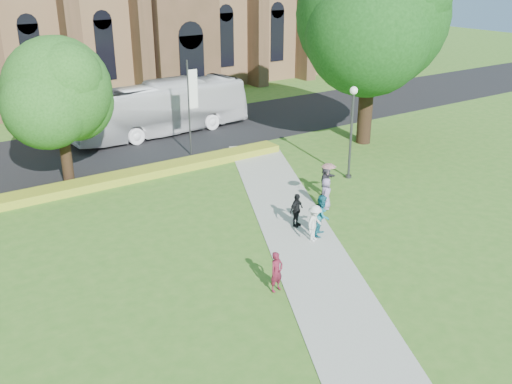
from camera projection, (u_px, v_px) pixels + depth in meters
ground at (321, 259)px, 23.71m from camera, size 160.00×160.00×0.00m
road at (132, 142)px, 39.04m from camera, size 160.00×10.00×0.02m
footpath at (306, 249)px, 24.47m from camera, size 15.58×28.54×0.04m
flower_hedge at (146, 173)px, 32.71m from camera, size 18.00×1.40×0.45m
streetlamp at (352, 122)px, 31.36m from camera, size 0.44×0.44×5.24m
large_tree at (372, 15)px, 35.77m from camera, size 9.60×9.60×13.20m
street_tree_1 at (57, 91)px, 29.75m from camera, size 5.60×5.60×8.05m
banner_pole_0 at (190, 103)px, 35.19m from camera, size 0.70×0.10×6.00m
tour_coach at (159, 109)px, 40.14m from camera, size 13.36×3.79×3.68m
pedestrian_0 at (277, 272)px, 21.06m from camera, size 0.63×0.47×1.58m
pedestrian_1 at (322, 215)px, 25.37m from camera, size 1.17×1.11×1.90m
pedestrian_2 at (315, 223)px, 24.89m from camera, size 1.23×1.00×1.66m
pedestrian_3 at (296, 210)px, 26.25m from camera, size 1.01×0.64×1.61m
pedestrian_4 at (326, 193)px, 28.15m from camera, size 0.91×0.91×1.59m
pedestrian_5 at (326, 180)px, 29.81m from camera, size 1.57×1.11×1.63m
parasol at (328, 171)px, 27.91m from camera, size 0.83×0.83×0.61m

